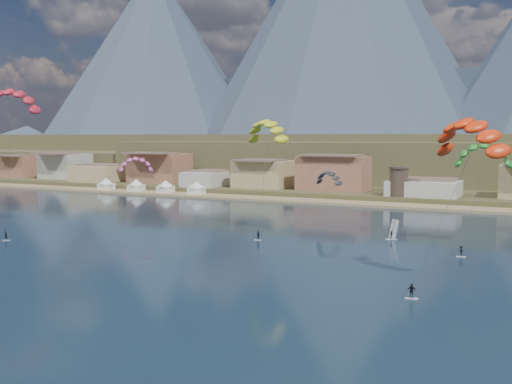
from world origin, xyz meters
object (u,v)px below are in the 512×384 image
at_px(kitesurfer_yellow, 267,128).
at_px(kitesurfer_orange, 471,132).
at_px(kitesurfer_red, 11,98).
at_px(windsurfer, 392,233).
at_px(kitesurfer_green, 483,152).
at_px(watchtower, 399,181).

xyz_separation_m(kitesurfer_yellow, kitesurfer_orange, (41.44, -28.19, -1.04)).
bearing_deg(kitesurfer_red, windsurfer, 17.91).
distance_m(kitesurfer_yellow, kitesurfer_orange, 50.13).
bearing_deg(kitesurfer_yellow, kitesurfer_red, -155.94).
bearing_deg(kitesurfer_red, kitesurfer_yellow, 24.06).
bearing_deg(kitesurfer_yellow, kitesurfer_orange, -34.23).
height_order(kitesurfer_red, kitesurfer_green, kitesurfer_red).
distance_m(kitesurfer_red, kitesurfer_yellow, 51.86).
relative_size(watchtower, kitesurfer_green, 0.44).
xyz_separation_m(kitesurfer_red, kitesurfer_yellow, (47.03, 20.99, -6.12)).
bearing_deg(kitesurfer_yellow, windsurfer, 5.08).
height_order(watchtower, kitesurfer_green, kitesurfer_green).
distance_m(watchtower, kitesurfer_red, 104.53).
xyz_separation_m(watchtower, kitesurfer_red, (-58.99, -83.81, 20.56)).
bearing_deg(kitesurfer_green, kitesurfer_yellow, -178.50).
relative_size(watchtower, kitesurfer_orange, 0.37).
height_order(kitesurfer_red, kitesurfer_orange, kitesurfer_red).
height_order(kitesurfer_yellow, kitesurfer_green, kitesurfer_yellow).
xyz_separation_m(watchtower, kitesurfer_orange, (29.48, -91.01, 13.41)).
xyz_separation_m(kitesurfer_red, kitesurfer_green, (87.27, 22.05, -10.39)).
relative_size(kitesurfer_yellow, kitesurfer_orange, 1.03).
distance_m(kitesurfer_yellow, windsurfer, 31.65).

